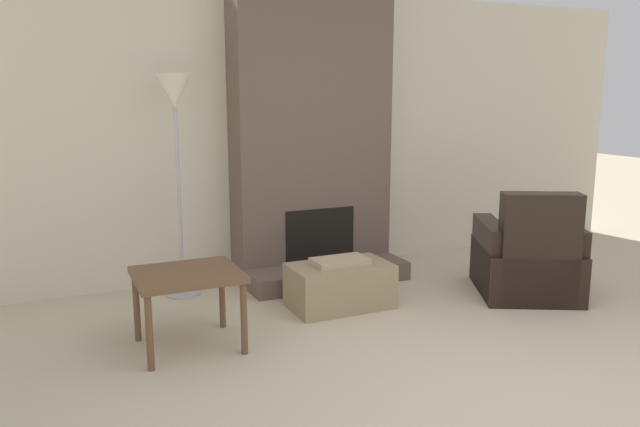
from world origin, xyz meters
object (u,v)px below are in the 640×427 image
Objects in this scene: floor_lamp_left at (175,110)px; armchair at (528,262)px; ottoman at (340,285)px; side_table at (188,282)px.

armchair is at bearing -24.64° from floor_lamp_left.
ottoman is 1.92m from floor_lamp_left.
armchair is (1.56, -0.38, 0.10)m from ottoman.
side_table reaches higher than ottoman.
ottoman is at bearing 13.65° from armchair.
armchair is at bearing -13.77° from ottoman.
ottoman is 1.33m from side_table.
armchair is 1.65× the size of side_table.
floor_lamp_left is (0.20, 1.12, 1.09)m from side_table.
floor_lamp_left reaches higher than side_table.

